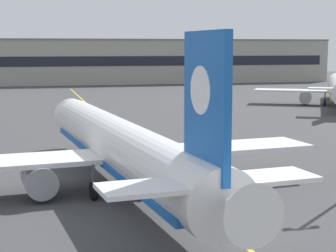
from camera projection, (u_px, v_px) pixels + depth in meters
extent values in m
plane|color=#3D3D3F|center=(231.00, 238.00, 32.54)|extent=(400.00, 400.00, 0.00)
cube|color=yellow|center=(136.00, 148.00, 61.42)|extent=(2.07, 179.99, 0.01)
cylinder|color=white|center=(121.00, 145.00, 42.90)|extent=(7.85, 36.20, 3.80)
cone|color=white|center=(73.00, 116.00, 60.85)|extent=(3.88, 2.99, 3.61)
cone|color=white|center=(239.00, 208.00, 24.80)|extent=(3.15, 3.10, 2.85)
cube|color=blue|center=(121.00, 159.00, 43.04)|extent=(7.44, 33.33, 0.44)
cube|color=black|center=(76.00, 112.00, 58.99)|extent=(2.96, 1.42, 0.60)
cube|color=white|center=(119.00, 155.00, 43.57)|extent=(32.34, 8.39, 0.36)
cylinder|color=gray|center=(39.00, 180.00, 40.70)|extent=(2.69, 3.84, 2.30)
cylinder|color=black|center=(36.00, 174.00, 42.42)|extent=(1.96, 0.40, 1.95)
cylinder|color=gray|center=(198.00, 167.00, 44.92)|extent=(2.69, 3.84, 2.30)
cylinder|color=black|center=(189.00, 163.00, 46.64)|extent=(1.96, 0.40, 1.95)
cube|color=blue|center=(206.00, 105.00, 27.57)|extent=(0.94, 4.81, 7.20)
cylinder|color=white|center=(204.00, 90.00, 27.75)|extent=(0.71, 2.43, 2.40)
cube|color=white|center=(211.00, 182.00, 27.52)|extent=(11.25, 4.03, 0.24)
cylinder|color=#4C4C51|center=(83.00, 142.00, 56.66)|extent=(0.24, 0.24, 1.60)
cylinder|color=black|center=(83.00, 152.00, 56.80)|extent=(0.50, 0.94, 0.90)
cylinder|color=#4C4C51|center=(93.00, 176.00, 40.39)|extent=(0.24, 0.24, 1.60)
cylinder|color=black|center=(94.00, 191.00, 40.54)|extent=(0.54, 1.34, 1.30)
cylinder|color=#4C4C51|center=(162.00, 170.00, 42.16)|extent=(0.24, 0.24, 1.60)
cylinder|color=black|center=(162.00, 185.00, 42.31)|extent=(0.54, 1.34, 1.30)
cone|color=white|center=(336.00, 81.00, 123.69)|extent=(4.33, 3.93, 3.54)
cylinder|color=gray|center=(305.00, 97.00, 107.00)|extent=(3.66, 4.18, 2.26)
cylinder|color=black|center=(306.00, 97.00, 108.74)|extent=(1.77, 1.07, 1.92)
cylinder|color=black|center=(336.00, 97.00, 119.60)|extent=(0.76, 0.96, 0.88)
cylinder|color=#4C4C51|center=(325.00, 97.00, 104.56)|extent=(0.24, 0.24, 1.57)
cylinder|color=black|center=(325.00, 103.00, 104.71)|extent=(0.95, 1.31, 1.28)
cone|color=orange|center=(117.00, 148.00, 59.92)|extent=(0.36, 0.36, 0.55)
cylinder|color=white|center=(117.00, 148.00, 59.92)|extent=(0.23, 0.23, 0.07)
cube|color=orange|center=(117.00, 150.00, 59.96)|extent=(0.44, 0.44, 0.03)
cube|color=#9E998E|center=(107.00, 62.00, 168.27)|extent=(138.03, 12.00, 12.81)
cube|color=black|center=(109.00, 61.00, 162.39)|extent=(132.51, 0.12, 2.80)
cube|color=slate|center=(106.00, 40.00, 167.36)|extent=(138.43, 12.40, 0.40)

